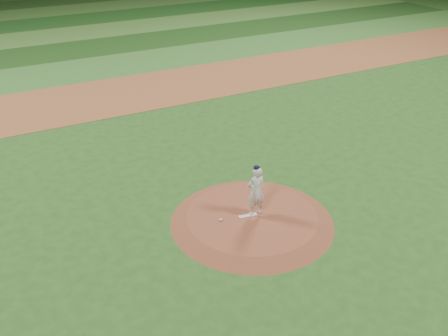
% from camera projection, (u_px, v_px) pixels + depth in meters
% --- Properties ---
extents(ground, '(120.00, 120.00, 0.00)m').
position_uv_depth(ground, '(252.00, 222.00, 16.81)').
color(ground, '#2C5D1E').
rests_on(ground, ground).
extents(infield_dirt_band, '(70.00, 6.00, 0.02)m').
position_uv_depth(infield_dirt_band, '(122.00, 94.00, 27.66)').
color(infield_dirt_band, '#9F5B31').
rests_on(infield_dirt_band, ground).
extents(outfield_stripe_0, '(70.00, 5.00, 0.02)m').
position_uv_depth(outfield_stripe_0, '(96.00, 68.00, 31.93)').
color(outfield_stripe_0, '#3A782B').
rests_on(outfield_stripe_0, ground).
extents(outfield_stripe_1, '(70.00, 5.00, 0.02)m').
position_uv_depth(outfield_stripe_1, '(77.00, 50.00, 35.81)').
color(outfield_stripe_1, '#1F4A17').
rests_on(outfield_stripe_1, ground).
extents(outfield_stripe_2, '(70.00, 5.00, 0.02)m').
position_uv_depth(outfield_stripe_2, '(62.00, 35.00, 39.68)').
color(outfield_stripe_2, '#457D2D').
rests_on(outfield_stripe_2, ground).
extents(outfield_stripe_3, '(70.00, 5.00, 0.02)m').
position_uv_depth(outfield_stripe_3, '(49.00, 23.00, 43.56)').
color(outfield_stripe_3, '#1C4D19').
rests_on(outfield_stripe_3, ground).
extents(outfield_stripe_4, '(70.00, 5.00, 0.02)m').
position_uv_depth(outfield_stripe_4, '(39.00, 12.00, 47.44)').
color(outfield_stripe_4, '#3B6D27').
rests_on(outfield_stripe_4, ground).
extents(outfield_stripe_5, '(70.00, 5.00, 0.02)m').
position_uv_depth(outfield_stripe_5, '(30.00, 4.00, 51.31)').
color(outfield_stripe_5, '#224917').
rests_on(outfield_stripe_5, ground).
extents(pitchers_mound, '(5.50, 5.50, 0.25)m').
position_uv_depth(pitchers_mound, '(252.00, 218.00, 16.75)').
color(pitchers_mound, brown).
rests_on(pitchers_mound, ground).
extents(pitching_rubber, '(0.65, 0.26, 0.03)m').
position_uv_depth(pitching_rubber, '(248.00, 216.00, 16.65)').
color(pitching_rubber, silver).
rests_on(pitching_rubber, pitchers_mound).
extents(rosin_bag, '(0.12, 0.12, 0.06)m').
position_uv_depth(rosin_bag, '(221.00, 220.00, 16.42)').
color(rosin_bag, silver).
rests_on(rosin_bag, pitchers_mound).
extents(pitcher_on_mound, '(0.67, 0.46, 1.84)m').
position_uv_depth(pitcher_on_mound, '(256.00, 191.00, 16.34)').
color(pitcher_on_mound, white).
rests_on(pitcher_on_mound, pitchers_mound).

